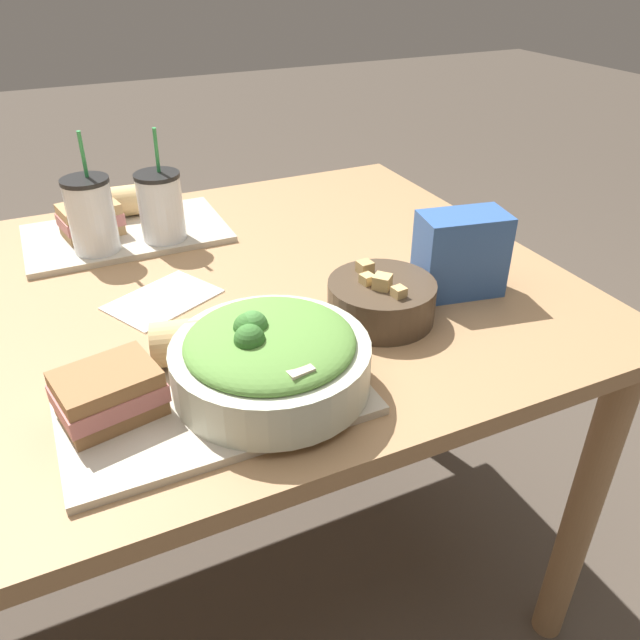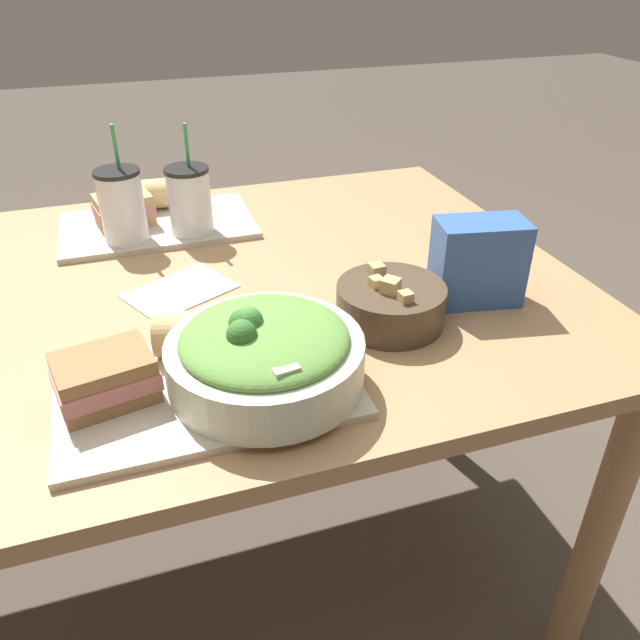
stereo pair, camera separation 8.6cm
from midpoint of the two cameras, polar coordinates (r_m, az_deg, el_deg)
The scene contains 14 objects.
ground_plane at distance 1.60m, azimuth -7.78°, elevation -21.55°, with size 12.00×12.00×0.00m, color #4C4238.
dining_table at distance 1.15m, azimuth -10.12°, elevation -1.34°, with size 1.40×0.97×0.75m.
tray_near at distance 0.85m, azimuth -7.53°, elevation -6.42°, with size 0.39×0.25×0.01m.
tray_far at distance 1.36m, azimuth -12.84°, elevation 8.41°, with size 0.39×0.25×0.01m.
salad_bowl at distance 0.82m, azimuth -2.07°, elevation -3.12°, with size 0.26×0.26×0.11m.
soup_bowl at distance 0.99m, azimuth 8.96°, elevation 1.49°, with size 0.17×0.17×0.09m.
sandwich_near at distance 0.83m, azimuth -16.25°, elevation -5.22°, with size 0.14×0.11×0.06m.
baguette_near at distance 0.89m, azimuth -8.83°, elevation -1.27°, with size 0.11×0.09×0.06m.
sandwich_far at distance 1.35m, azimuth -15.75°, elevation 9.63°, with size 0.13×0.10×0.06m.
baguette_far at distance 1.42m, azimuth -13.34°, elevation 11.11°, with size 0.10×0.07×0.06m.
drink_cup_dark at distance 1.26m, azimuth -15.76°, elevation 9.81°, with size 0.09×0.09×0.23m.
drink_cup_red at distance 1.28m, azimuth -9.90°, elevation 10.53°, with size 0.09×0.09×0.22m.
chip_bag at distance 1.07m, azimuth 16.53°, elevation 5.07°, with size 0.16×0.11×0.14m.
napkin_folded at distance 1.10m, azimuth -10.50°, elevation 2.56°, with size 0.21×0.19×0.00m.
Camera 2 is at (-0.07, -0.98, 1.28)m, focal length 35.00 mm.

